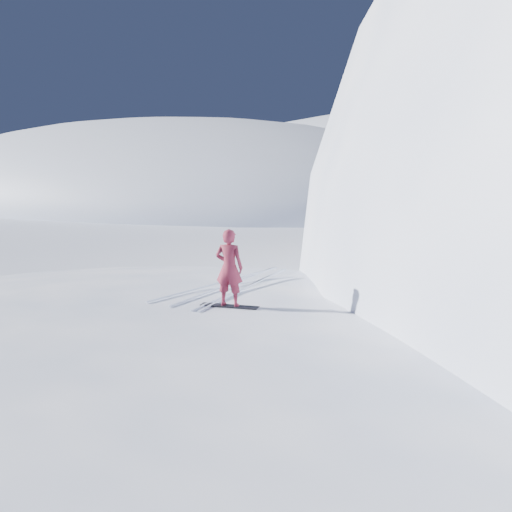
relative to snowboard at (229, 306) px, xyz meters
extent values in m
plane|color=white|center=(0.06, -3.82, -2.41)|extent=(400.00, 400.00, 0.00)
ellipsoid|color=white|center=(1.06, -0.82, -2.41)|extent=(36.00, 28.00, 4.80)
ellipsoid|color=white|center=(-69.94, 56.18, -2.41)|extent=(120.00, 70.00, 28.00)
ellipsoid|color=white|center=(-39.94, 106.18, -2.41)|extent=(140.00, 90.00, 36.00)
ellipsoid|color=white|center=(-1.94, 2.18, -2.41)|extent=(7.00, 6.30, 1.00)
cube|color=black|center=(0.00, 0.00, 0.00)|extent=(1.42, 0.79, 0.02)
imported|color=maroon|center=(0.00, 0.00, 0.93)|extent=(0.79, 0.66, 1.84)
ellipsoid|color=white|center=(-58.42, 34.81, -2.41)|extent=(9.73, 7.79, 6.81)
cube|color=silver|center=(-2.14, 2.00, 0.01)|extent=(0.60, 5.98, 0.04)
cube|color=silver|center=(-1.78, 2.00, 0.01)|extent=(1.43, 5.86, 0.04)
cube|color=silver|center=(-1.17, 2.00, 0.01)|extent=(1.64, 5.80, 0.04)
cube|color=silver|center=(-1.12, 2.00, 0.01)|extent=(1.93, 5.72, 0.04)
camera|label=1|loc=(8.92, -9.84, 3.25)|focal=40.00mm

